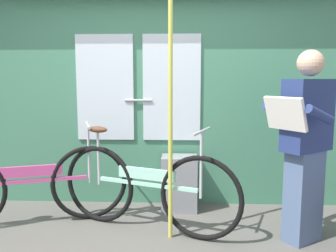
% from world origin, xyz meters
% --- Properties ---
extents(train_door_wall, '(5.02, 0.28, 2.20)m').
position_xyz_m(train_door_wall, '(-0.01, 1.10, 1.15)').
color(train_door_wall, '#427F60').
rests_on(train_door_wall, ground_plane).
extents(bicycle_near_door, '(1.63, 0.70, 0.94)m').
position_xyz_m(bicycle_near_door, '(-0.06, 0.38, 0.39)').
color(bicycle_near_door, black).
rests_on(bicycle_near_door, ground_plane).
extents(bicycle_leaning_behind, '(1.72, 0.69, 0.93)m').
position_xyz_m(bicycle_leaning_behind, '(-1.14, 0.44, 0.38)').
color(bicycle_leaning_behind, black).
rests_on(bicycle_leaning_behind, ground_plane).
extents(passenger_reading_newspaper, '(0.61, 0.57, 1.57)m').
position_xyz_m(passenger_reading_newspaper, '(1.26, 0.22, 0.83)').
color(passenger_reading_newspaper, slate).
rests_on(passenger_reading_newspaper, ground_plane).
extents(trash_bin_by_wall, '(0.36, 0.28, 0.56)m').
position_xyz_m(trash_bin_by_wall, '(0.24, 0.89, 0.28)').
color(trash_bin_by_wall, gray).
rests_on(trash_bin_by_wall, ground_plane).
extents(handrail_pole, '(0.04, 0.04, 2.16)m').
position_xyz_m(handrail_pole, '(0.17, 0.24, 1.08)').
color(handrail_pole, '#C6C14C').
rests_on(handrail_pole, ground_plane).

